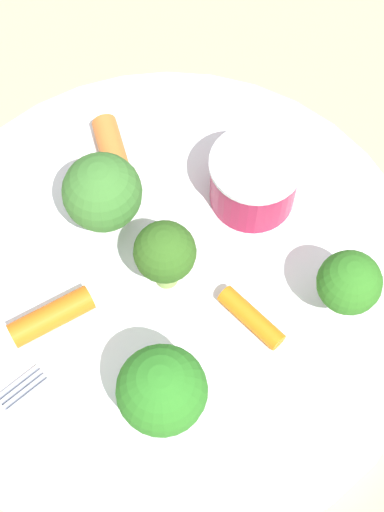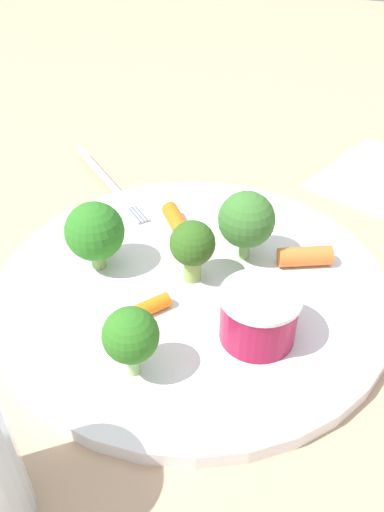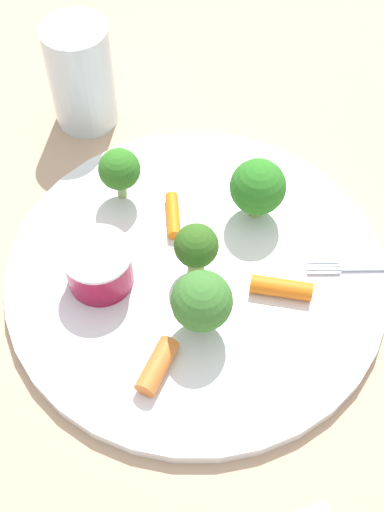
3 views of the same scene
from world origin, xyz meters
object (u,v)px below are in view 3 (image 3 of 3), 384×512
Objects in this scene: plate at (196,274)px; broccoli_floret_0 at (196,247)px; sauce_cup at (99,266)px; broccoli_floret_2 at (116,172)px; broccoli_floret_1 at (202,301)px; carrot_stick_2 at (281,288)px; broccoli_floret_3 at (258,187)px; carrot_stick_0 at (173,215)px; drinking_glass at (81,76)px; carrot_stick_1 at (157,366)px.

plate is 5.95× the size of broccoli_floret_0.
broccoli_floret_0 is at bearing -122.65° from sauce_cup.
sauce_cup is 0.09m from broccoli_floret_2.
broccoli_floret_1 is 1.23× the size of carrot_stick_2.
broccoli_floret_3 is (0.06, -0.11, -0.00)m from broccoli_floret_1.
broccoli_floret_3 is (0.01, -0.08, 0.00)m from broccoli_floret_0.
broccoli_floret_1 is 0.11m from carrot_stick_0.
carrot_stick_2 is (-0.11, -0.02, 0.00)m from carrot_stick_0.
broccoli_floret_3 reaches higher than broccoli_floret_2.
drinking_glass is at bearing -20.22° from broccoli_floret_2.
broccoli_floret_0 is 0.06m from carrot_stick_0.
drinking_glass reaches higher than broccoli_floret_1.
carrot_stick_2 is (-0.06, -0.04, -0.03)m from broccoli_floret_0.
broccoli_floret_3 is 1.33× the size of carrot_stick_1.
broccoli_floret_2 is 0.06m from carrot_stick_0.
sauce_cup is (0.04, 0.07, 0.03)m from plate.
broccoli_floret_1 is (-0.08, -0.04, 0.02)m from sauce_cup.
broccoli_floret_1 reaches higher than sauce_cup.
carrot_stick_0 is at bearing 56.54° from broccoli_floret_3.
carrot_stick_0 is (0.04, 0.06, -0.03)m from broccoli_floret_3.
carrot_stick_2 is (-0.06, -0.04, 0.01)m from plate.
carrot_stick_1 is at bearing 171.46° from sauce_cup.
drinking_glass is at bearing -9.86° from plate.
broccoli_floret_1 is at bearing 76.21° from carrot_stick_2.
carrot_stick_2 is (-0.10, -0.10, -0.01)m from sauce_cup.
broccoli_floret_3 is at bearing -79.74° from broccoli_floret_0.
carrot_stick_2 reaches higher than plate.
broccoli_floret_3 reaches higher than plate.
broccoli_floret_1 is (-0.04, 0.03, 0.00)m from broccoli_floret_0.
broccoli_floret_2 is 0.17m from carrot_stick_2.
broccoli_floret_3 is 0.17m from carrot_stick_1.
plate is 0.06m from carrot_stick_0.
sauce_cup is 1.06× the size of broccoli_floret_0.
broccoli_floret_0 is at bearing 160.96° from carrot_stick_0.
broccoli_floret_1 is at bearing -157.05° from sauce_cup.
broccoli_floret_1 is 1.04× the size of broccoli_floret_3.
sauce_cup reaches higher than carrot_stick_2.
sauce_cup is 1.27× the size of carrot_stick_1.
drinking_glass is at bearing -14.63° from broccoli_floret_1.
drinking_glass reaches higher than sauce_cup.
sauce_cup is 1.13× the size of carrot_stick_2.
broccoli_floret_1 reaches higher than broccoli_floret_3.
broccoli_floret_0 is 1.20× the size of carrot_stick_1.
carrot_stick_1 is 0.89× the size of carrot_stick_2.
carrot_stick_1 is 0.42× the size of drinking_glass.
broccoli_floret_3 is at bearing -123.46° from carrot_stick_0.
carrot_stick_1 is at bearing 156.30° from drinking_glass.
sauce_cup is 0.15m from broccoli_floret_3.
carrot_stick_0 is at bearing -156.00° from broccoli_floret_2.
drinking_glass reaches higher than carrot_stick_1.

